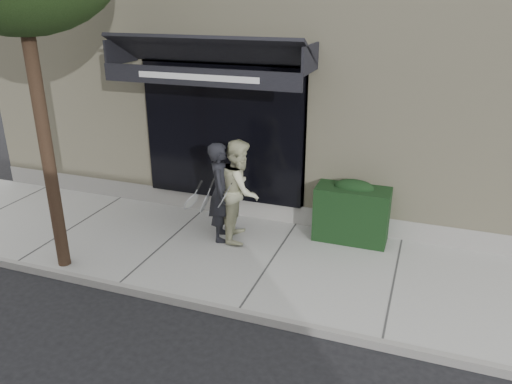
% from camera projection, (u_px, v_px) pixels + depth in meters
% --- Properties ---
extents(ground, '(80.00, 80.00, 0.00)m').
position_uv_depth(ground, '(272.00, 266.00, 8.45)').
color(ground, black).
rests_on(ground, ground).
extents(sidewalk, '(20.00, 3.00, 0.12)m').
position_uv_depth(sidewalk, '(272.00, 263.00, 8.43)').
color(sidewalk, '#A1A09C').
rests_on(sidewalk, ground).
extents(curb, '(20.00, 0.10, 0.14)m').
position_uv_depth(curb, '(238.00, 313.00, 7.07)').
color(curb, gray).
rests_on(curb, ground).
extents(building_facade, '(14.30, 8.04, 5.64)m').
position_uv_depth(building_facade, '(338.00, 65.00, 11.78)').
color(building_facade, '#C3B995').
rests_on(building_facade, ground).
extents(hedge, '(1.30, 0.70, 1.14)m').
position_uv_depth(hedge, '(352.00, 211.00, 8.95)').
color(hedge, black).
rests_on(hedge, sidewalk).
extents(pedestrian_front, '(0.81, 0.97, 1.81)m').
position_uv_depth(pedestrian_front, '(221.00, 192.00, 8.83)').
color(pedestrian_front, black).
rests_on(pedestrian_front, sidewalk).
extents(pedestrian_back, '(0.91, 1.05, 1.85)m').
position_uv_depth(pedestrian_back, '(240.00, 190.00, 8.86)').
color(pedestrian_back, beige).
rests_on(pedestrian_back, sidewalk).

